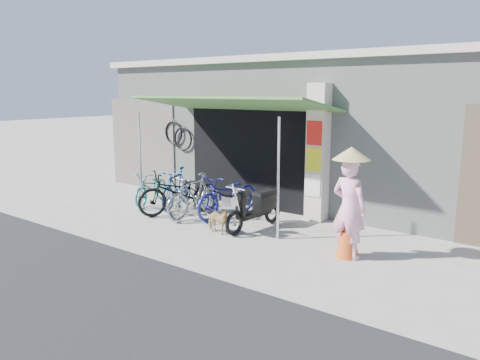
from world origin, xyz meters
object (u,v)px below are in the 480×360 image
Objects in this scene: bike_silver at (195,195)px; moped at (256,208)px; nun at (349,204)px; bike_navy at (228,195)px; bike_teal at (152,187)px; bike_black at (180,192)px; street_dog at (217,221)px; bike_blue at (177,188)px.

moped is (1.63, 0.08, -0.06)m from bike_silver.
nun is at bearing -6.17° from moped.
bike_navy is 0.99× the size of nun.
bike_teal is 1.35m from bike_black.
street_dog is at bearing -37.88° from bike_teal.
bike_silver is at bearing 2.62° from nun.
bike_navy is at bearing -15.10° from bike_teal.
bike_black is 1.15m from bike_navy.
bike_black is at bearing -149.54° from bike_navy.
street_dog is at bearing -45.10° from bike_blue.
bike_navy is 1.36m from street_dog.
bike_teal is 0.81× the size of bike_black.
bike_black reaches higher than moped.
bike_navy is 3.45m from nun.
bike_blue is 4.90m from nun.
bike_blue reaches higher than street_dog.
bike_teal is at bearing 1.20° from nun.
bike_blue is 1.01m from bike_silver.
street_dog is 0.88m from moped.
bike_navy is at bearing 43.95° from bike_silver.
bike_navy is (1.51, 0.12, 0.01)m from bike_blue.
bike_blue is 0.98× the size of bike_silver.
bike_teal is at bearing 77.68° from street_dog.
bike_silver is at bearing -171.81° from moped.
bike_teal is at bearing -165.91° from bike_black.
nun is (3.89, -0.37, 0.44)m from bike_silver.
bike_blue is 2.58m from moped.
bike_teal is 0.83× the size of nun.
bike_teal is 0.93× the size of moped.
bike_black is at bearing 3.34° from nun.
street_dog is at bearing -56.63° from bike_navy.
moped is (0.40, 0.76, 0.17)m from street_dog.
bike_teal is at bearing -171.15° from bike_navy.
bike_teal is 3.40m from moped.
bike_navy reaches higher than moped.
bike_black is at bearing -172.13° from moped.
bike_teal is 1.79m from bike_silver.
bike_silver is at bearing 67.13° from street_dog.
bike_black reaches higher than bike_blue.
street_dog is (2.99, -0.99, -0.15)m from bike_teal.
bike_blue is at bearing 161.44° from bike_silver.
nun reaches higher than bike_teal.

